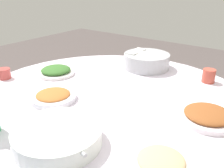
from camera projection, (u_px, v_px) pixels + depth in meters
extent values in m
cylinder|color=#99999E|center=(109.00, 161.00, 1.26)|extent=(0.12, 0.12, 0.67)
cylinder|color=silver|center=(109.00, 99.00, 1.12)|extent=(1.28, 1.28, 0.03)
cylinder|color=#B2B5BA|center=(146.00, 61.00, 1.45)|extent=(0.27, 0.27, 0.09)
ellipsoid|color=white|center=(147.00, 60.00, 1.45)|extent=(0.22, 0.22, 0.09)
cube|color=white|center=(136.00, 51.00, 1.47)|extent=(0.15, 0.06, 0.01)
cylinder|color=white|center=(58.00, 136.00, 0.78)|extent=(0.28, 0.28, 0.06)
cylinder|color=#331509|center=(58.00, 137.00, 0.78)|extent=(0.25, 0.25, 0.04)
cylinder|color=silver|center=(57.00, 131.00, 0.78)|extent=(0.08, 0.31, 0.01)
cylinder|color=white|center=(207.00, 118.00, 0.92)|extent=(0.22, 0.22, 0.02)
ellipsoid|color=brown|center=(208.00, 114.00, 0.92)|extent=(0.17, 0.17, 0.03)
cylinder|color=silver|center=(53.00, 97.00, 1.08)|extent=(0.20, 0.20, 0.02)
ellipsoid|color=#BC682E|center=(53.00, 94.00, 1.07)|extent=(0.15, 0.15, 0.03)
cylinder|color=white|center=(56.00, 73.00, 1.36)|extent=(0.20, 0.20, 0.02)
ellipsoid|color=#366929|center=(56.00, 70.00, 1.35)|extent=(0.16, 0.16, 0.04)
cylinder|color=silver|center=(161.00, 163.00, 0.70)|extent=(0.20, 0.20, 0.02)
ellipsoid|color=tan|center=(161.00, 160.00, 0.69)|extent=(0.14, 0.14, 0.02)
cylinder|color=#C44742|center=(4.00, 74.00, 1.30)|extent=(0.06, 0.06, 0.05)
cylinder|color=#C14C3B|center=(209.00, 76.00, 1.25)|extent=(0.06, 0.06, 0.07)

